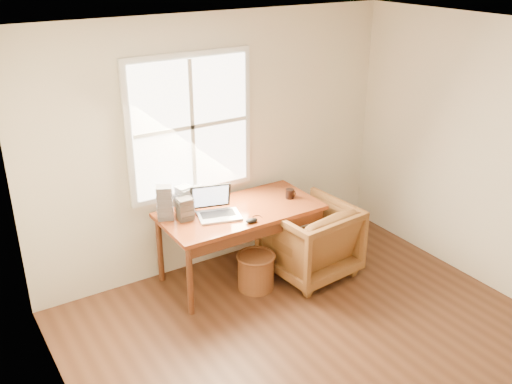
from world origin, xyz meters
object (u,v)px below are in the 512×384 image
cd_stack_a (185,200)px  wicker_stool (256,272)px  desk (240,211)px  coffee_mug (290,194)px  armchair (310,240)px  laptop (219,202)px

cd_stack_a → wicker_stool: bearing=-45.7°
desk → coffee_mug: 0.58m
armchair → wicker_stool: 0.66m
wicker_stool → cd_stack_a: (-0.50, 0.51, 0.71)m
wicker_stool → coffee_mug: coffee_mug is taller
armchair → wicker_stool: size_ratio=2.34×
coffee_mug → cd_stack_a: 1.10m
wicker_stool → coffee_mug: (0.57, 0.25, 0.62)m
armchair → coffee_mug: coffee_mug is taller
desk → armchair: bearing=-28.3°
wicker_stool → cd_stack_a: bearing=134.3°
laptop → cd_stack_a: laptop is taller
wicker_stool → desk: bearing=90.2°
desk → laptop: 0.32m
armchair → desk: bearing=-33.4°
desk → armchair: 0.79m
desk → cd_stack_a: (-0.49, 0.22, 0.16)m
wicker_stool → laptop: size_ratio=0.80×
armchair → wicker_stool: (-0.62, 0.05, -0.20)m
coffee_mug → cd_stack_a: bearing=178.2°
armchair → coffee_mug: (-0.05, 0.29, 0.42)m
laptop → wicker_stool: bearing=-27.6°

